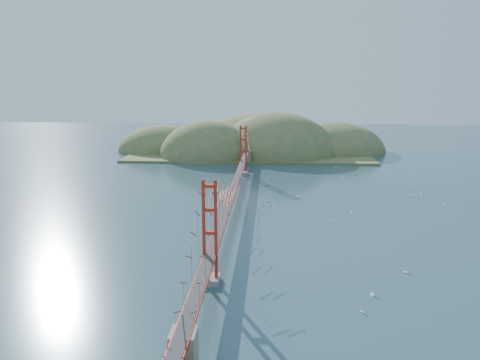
{
  "coord_description": "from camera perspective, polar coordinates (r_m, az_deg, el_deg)",
  "views": [
    {
      "loc": [
        6.49,
        -77.89,
        22.06
      ],
      "look_at": [
        1.25,
        0.0,
        5.21
      ],
      "focal_mm": 35.0,
      "sensor_mm": 36.0,
      "label": 1
    }
  ],
  "objects": [
    {
      "name": "sailboat_4",
      "position": [
        95.96,
        20.16,
        -1.78
      ],
      "size": [
        0.6,
        0.6,
        0.67
      ],
      "color": "white",
      "rests_on": "ground"
    },
    {
      "name": "far_headlands",
      "position": [
        148.12,
        2.16,
        3.61
      ],
      "size": [
        84.0,
        58.0,
        25.0
      ],
      "color": "olive",
      "rests_on": "ground"
    },
    {
      "name": "ground",
      "position": [
        81.21,
        -0.88,
        -3.58
      ],
      "size": [
        320.0,
        320.0,
        0.0
      ],
      "primitive_type": "plane",
      "color": "#2E4F5C",
      "rests_on": "ground"
    },
    {
      "name": "sailboat_0",
      "position": [
        75.55,
        11.01,
        -4.91
      ],
      "size": [
        0.56,
        0.56,
        0.63
      ],
      "color": "white",
      "rests_on": "ground"
    },
    {
      "name": "sailboat_14",
      "position": [
        80.94,
        13.44,
        -3.87
      ],
      "size": [
        0.49,
        0.59,
        0.69
      ],
      "color": "white",
      "rests_on": "ground"
    },
    {
      "name": "sailboat_2",
      "position": [
        58.71,
        19.57,
        -10.48
      ],
      "size": [
        0.61,
        0.61,
        0.67
      ],
      "color": "white",
      "rests_on": "ground"
    },
    {
      "name": "sailboat_3",
      "position": [
        86.74,
        3.41,
        -2.47
      ],
      "size": [
        0.65,
        0.65,
        0.68
      ],
      "color": "white",
      "rests_on": "ground"
    },
    {
      "name": "sailboat_8",
      "position": [
        103.09,
        20.21,
        -0.85
      ],
      "size": [
        0.71,
        0.71,
        0.74
      ],
      "color": "white",
      "rests_on": "ground"
    },
    {
      "name": "sailboat_17",
      "position": [
        116.34,
        20.06,
        0.58
      ],
      "size": [
        0.59,
        0.59,
        0.66
      ],
      "color": "white",
      "rests_on": "ground"
    },
    {
      "name": "sailboat_7",
      "position": [
        108.52,
        12.4,
        0.24
      ],
      "size": [
        0.54,
        0.45,
        0.62
      ],
      "color": "white",
      "rests_on": "ground"
    },
    {
      "name": "sailboat_16",
      "position": [
        89.77,
        7.11,
        -2.04
      ],
      "size": [
        0.67,
        0.67,
        0.73
      ],
      "color": "white",
      "rests_on": "ground"
    },
    {
      "name": "sailboat_10",
      "position": [
        52.04,
        15.85,
        -13.21
      ],
      "size": [
        0.55,
        0.64,
        0.73
      ],
      "color": "white",
      "rests_on": "ground"
    },
    {
      "name": "sailboat_9",
      "position": [
        98.18,
        21.23,
        -1.56
      ],
      "size": [
        0.58,
        0.63,
        0.71
      ],
      "color": "white",
      "rests_on": "ground"
    },
    {
      "name": "sailboat_6",
      "position": [
        48.38,
        14.63,
        -15.19
      ],
      "size": [
        0.55,
        0.55,
        0.59
      ],
      "color": "white",
      "rests_on": "ground"
    },
    {
      "name": "bridge",
      "position": [
        79.77,
        -0.88,
        1.3
      ],
      "size": [
        2.2,
        94.4,
        12.0
      ],
      "color": "gray",
      "rests_on": "ground"
    },
    {
      "name": "sailboat_12",
      "position": [
        122.72,
        11.63,
        1.64
      ],
      "size": [
        0.51,
        0.45,
        0.57
      ],
      "color": "white",
      "rests_on": "ground"
    },
    {
      "name": "sailboat_15",
      "position": [
        106.07,
        21.35,
        -0.6
      ],
      "size": [
        0.54,
        0.54,
        0.58
      ],
      "color": "white",
      "rests_on": "ground"
    },
    {
      "name": "sailboat_5",
      "position": [
        91.92,
        23.65,
        -2.66
      ],
      "size": [
        0.57,
        0.61,
        0.68
      ],
      "color": "white",
      "rests_on": "ground"
    }
  ]
}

